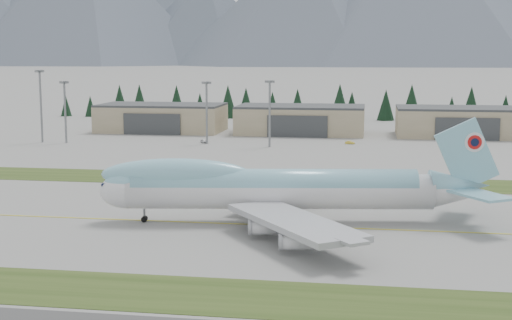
% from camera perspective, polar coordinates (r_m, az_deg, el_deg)
% --- Properties ---
extents(ground, '(7000.00, 7000.00, 0.00)m').
position_cam_1_polar(ground, '(125.00, 3.85, -5.34)').
color(ground, slate).
rests_on(ground, ground).
extents(grass_strip_near, '(400.00, 14.00, 0.08)m').
position_cam_1_polar(grass_strip_near, '(88.73, 1.56, -11.08)').
color(grass_strip_near, '#2B3F16').
rests_on(grass_strip_near, ground).
extents(grass_strip_far, '(400.00, 18.00, 0.08)m').
position_cam_1_polar(grass_strip_far, '(168.93, 5.25, -1.76)').
color(grass_strip_far, '#2B3F16').
rests_on(grass_strip_far, ground).
extents(taxiway_line_main, '(400.00, 0.40, 0.02)m').
position_cam_1_polar(taxiway_line_main, '(125.00, 3.85, -5.34)').
color(taxiway_line_main, yellow).
rests_on(taxiway_line_main, ground).
extents(boeing_747_freighter, '(72.02, 61.31, 18.89)m').
position_cam_1_polar(boeing_747_freighter, '(126.70, 1.57, -2.25)').
color(boeing_747_freighter, silver).
rests_on(boeing_747_freighter, ground).
extents(hangar_left, '(48.00, 26.60, 10.80)m').
position_cam_1_polar(hangar_left, '(283.71, -7.54, 3.38)').
color(hangar_left, gray).
rests_on(hangar_left, ground).
extents(hangar_center, '(48.00, 26.60, 10.80)m').
position_cam_1_polar(hangar_center, '(273.18, 3.60, 3.25)').
color(hangar_center, gray).
rests_on(hangar_center, ground).
extents(hangar_right, '(48.00, 26.60, 10.80)m').
position_cam_1_polar(hangar_right, '(274.10, 16.20, 2.95)').
color(hangar_right, gray).
rests_on(hangar_right, ground).
extents(floodlight_masts, '(82.14, 8.26, 24.76)m').
position_cam_1_polar(floodlight_masts, '(242.57, -9.14, 4.93)').
color(floodlight_masts, slate).
rests_on(floodlight_masts, ground).
extents(service_vehicle_a, '(3.20, 3.80, 1.23)m').
position_cam_1_polar(service_vehicle_a, '(244.12, -4.21, 1.37)').
color(service_vehicle_a, silver).
rests_on(service_vehicle_a, ground).
extents(service_vehicle_b, '(3.39, 1.78, 1.06)m').
position_cam_1_polar(service_vehicle_b, '(242.51, 7.52, 1.27)').
color(service_vehicle_b, gold).
rests_on(service_vehicle_b, ground).
extents(service_vehicle_c, '(1.83, 3.72, 1.04)m').
position_cam_1_polar(service_vehicle_c, '(249.93, 16.95, 1.19)').
color(service_vehicle_c, '#ABAAAE').
rests_on(service_vehicle_c, ground).
extents(conifer_belt, '(279.02, 16.46, 16.94)m').
position_cam_1_polar(conifer_belt, '(333.81, 7.63, 4.47)').
color(conifer_belt, black).
rests_on(conifer_belt, ground).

